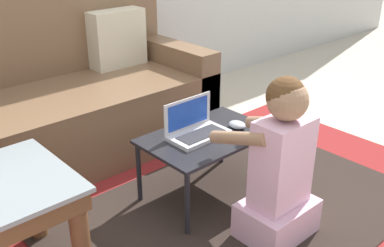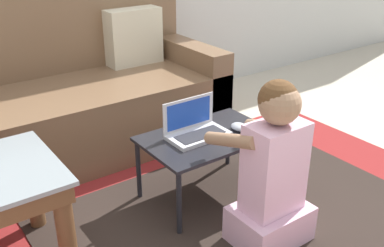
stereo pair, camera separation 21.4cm
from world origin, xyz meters
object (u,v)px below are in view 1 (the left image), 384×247
object	(u,v)px
laptop	(196,130)
laptop_desk	(207,141)
couch	(53,106)
computer_mouse	(237,125)
person_seated	(280,168)

from	to	relation	value
laptop	laptop_desk	bearing A→B (deg)	-29.26
couch	computer_mouse	bearing A→B (deg)	-62.14
laptop_desk	laptop	distance (m)	0.09
couch	person_seated	xyz separation A→B (m)	(0.35, -1.36, 0.03)
laptop	couch	bearing A→B (deg)	108.32
person_seated	laptop_desk	bearing A→B (deg)	90.95
laptop	computer_mouse	size ratio (longest dim) A/B	3.11
laptop_desk	person_seated	xyz separation A→B (m)	(0.01, -0.43, 0.03)
laptop_desk	laptop	size ratio (longest dim) A/B	2.16
couch	laptop	bearing A→B (deg)	-71.68
couch	computer_mouse	world-z (taller)	couch
laptop	computer_mouse	bearing A→B (deg)	-17.88
couch	person_seated	size ratio (longest dim) A/B	2.48
laptop	person_seated	bearing A→B (deg)	-83.12
laptop_desk	laptop	bearing A→B (deg)	150.74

